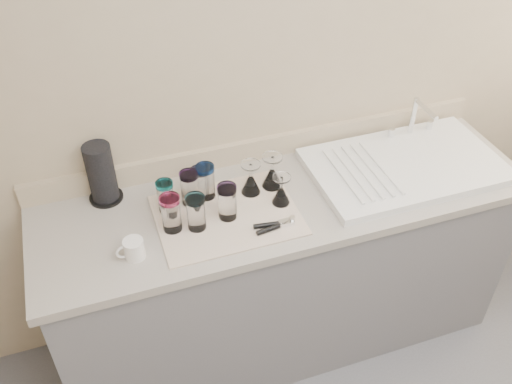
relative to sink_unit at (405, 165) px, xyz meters
name	(u,v)px	position (x,y,z in m)	size (l,w,h in m)	color
counter_unit	(283,270)	(-0.55, 0.00, -0.47)	(2.06, 0.62, 0.90)	slate
sink_unit	(405,165)	(0.00, 0.00, 0.00)	(0.82, 0.50, 0.22)	white
dish_towel	(227,215)	(-0.82, -0.04, -0.02)	(0.55, 0.42, 0.01)	silver
tumbler_teal	(166,196)	(-1.03, 0.06, 0.06)	(0.07, 0.07, 0.14)	white
tumbler_cyan	(190,188)	(-0.93, 0.08, 0.06)	(0.07, 0.07, 0.15)	white
tumbler_purple	(206,181)	(-0.86, 0.09, 0.06)	(0.08, 0.08, 0.15)	white
tumbler_magenta	(171,213)	(-1.04, -0.05, 0.07)	(0.08, 0.08, 0.15)	white
tumbler_blue	(196,212)	(-0.95, -0.07, 0.06)	(0.07, 0.07, 0.15)	white
tumbler_lavender	(227,202)	(-0.82, -0.05, 0.06)	(0.08, 0.08, 0.15)	white
tumbler_extra	(199,182)	(-0.88, 0.11, 0.05)	(0.06, 0.06, 0.13)	white
goblet_back_left	(251,182)	(-0.68, 0.06, 0.04)	(0.08, 0.08, 0.14)	white
goblet_back_right	(272,176)	(-0.59, 0.07, 0.04)	(0.08, 0.08, 0.15)	white
goblet_front_right	(281,194)	(-0.59, -0.04, 0.03)	(0.07, 0.07, 0.13)	white
can_opener	(275,225)	(-0.67, -0.17, 0.00)	(0.16, 0.06, 0.02)	silver
white_mug	(133,249)	(-1.20, -0.14, 0.02)	(0.11, 0.08, 0.08)	white
paper_towel_roll	(101,174)	(-1.25, 0.22, 0.11)	(0.14, 0.14, 0.26)	black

